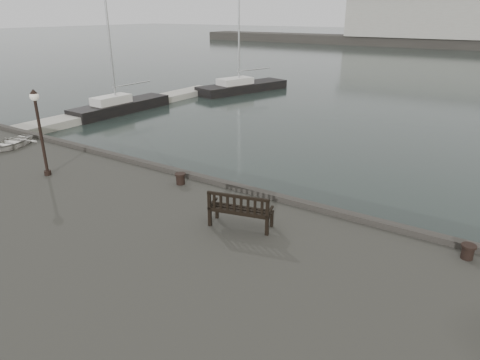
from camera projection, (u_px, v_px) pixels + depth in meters
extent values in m
plane|color=black|center=(275.00, 238.00, 14.85)|extent=(400.00, 400.00, 0.00)
cube|color=#B4B0A7|center=(111.00, 111.00, 32.79)|extent=(2.00, 24.00, 0.50)
cube|color=#B4B0A7|center=(460.00, 18.00, 88.04)|extent=(46.00, 9.00, 8.00)
cube|color=black|center=(241.00, 210.00, 12.19)|extent=(1.91, 1.05, 0.05)
cube|color=black|center=(238.00, 206.00, 11.86)|extent=(1.78, 0.51, 0.54)
cube|color=black|center=(241.00, 218.00, 12.28)|extent=(1.78, 0.94, 0.50)
cylinder|color=black|center=(180.00, 179.00, 15.31)|extent=(0.51, 0.51, 0.41)
cylinder|color=black|center=(468.00, 252.00, 10.69)|extent=(0.41, 0.41, 0.38)
cylinder|color=black|center=(42.00, 138.00, 15.70)|extent=(0.11, 0.11, 2.89)
cylinder|color=black|center=(48.00, 173.00, 16.20)|extent=(0.25, 0.25, 0.18)
sphere|color=silver|center=(34.00, 96.00, 15.14)|extent=(0.33, 0.33, 0.33)
cone|color=black|center=(33.00, 91.00, 15.07)|extent=(0.27, 0.27, 0.16)
imported|color=silver|center=(11.00, 142.00, 19.47)|extent=(2.26, 2.63, 0.46)
cube|color=black|center=(121.00, 111.00, 33.36)|extent=(2.21, 8.57, 1.40)
cube|color=silver|center=(120.00, 98.00, 32.99)|extent=(1.41, 3.01, 0.60)
cylinder|color=#B2B5B7|center=(113.00, 32.00, 31.22)|extent=(0.16, 0.16, 10.24)
cube|color=black|center=(243.00, 91.00, 41.90)|extent=(5.24, 9.97, 1.40)
cube|color=silver|center=(243.00, 80.00, 41.53)|extent=(2.60, 3.72, 0.60)
cylinder|color=#B2B5B7|center=(243.00, 25.00, 39.67)|extent=(0.16, 0.16, 10.71)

